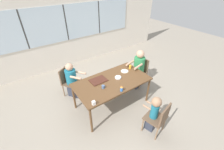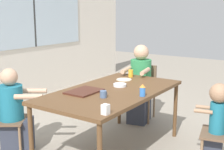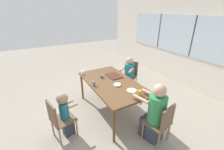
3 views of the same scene
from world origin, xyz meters
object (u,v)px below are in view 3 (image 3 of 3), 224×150
object	(u,v)px
person_man_blue_shirt	(129,75)
sippy_cup	(94,83)
person_toddler	(65,114)
chair_for_toddler	(58,118)
chair_for_woman_green_shirt	(162,122)
juice_glass	(139,93)
person_woman_green_shirt	(154,115)
chair_for_man_blue_shirt	(131,73)
coffee_mug	(102,77)
bowl_white_shallow	(117,85)
milk_carton_small	(82,73)

from	to	relation	value
person_man_blue_shirt	sippy_cup	distance (m)	1.56
person_toddler	chair_for_toddler	bearing A→B (deg)	-90.00
chair_for_woman_green_shirt	juice_glass	distance (m)	0.65
person_man_blue_shirt	sippy_cup	bearing A→B (deg)	79.48
chair_for_woman_green_shirt	chair_for_toddler	bearing A→B (deg)	135.08
juice_glass	person_woman_green_shirt	bearing A→B (deg)	8.84
person_toddler	sippy_cup	distance (m)	0.85
chair_for_man_blue_shirt	coffee_mug	xyz separation A→B (m)	(0.44, -1.20, 0.32)
bowl_white_shallow	chair_for_woman_green_shirt	bearing A→B (deg)	13.54
coffee_mug	chair_for_woman_green_shirt	bearing A→B (deg)	13.42
bowl_white_shallow	milk_carton_small	bearing A→B (deg)	-154.53
person_toddler	juice_glass	distance (m)	1.46
milk_carton_small	chair_for_woman_green_shirt	bearing A→B (deg)	19.33
chair_for_woman_green_shirt	bowl_white_shallow	xyz separation A→B (m)	(-1.10, -0.26, 0.30)
chair_for_man_blue_shirt	sippy_cup	size ratio (longest dim) A/B	6.27
juice_glass	person_man_blue_shirt	bearing A→B (deg)	151.47
chair_for_toddler	juice_glass	bearing A→B (deg)	60.24
bowl_white_shallow	person_toddler	bearing A→B (deg)	-87.36
person_toddler	sippy_cup	size ratio (longest dim) A/B	7.13
sippy_cup	milk_carton_small	world-z (taller)	sippy_cup
coffee_mug	sippy_cup	world-z (taller)	sippy_cup
chair_for_toddler	bowl_white_shallow	xyz separation A→B (m)	(-0.09, 1.32, 0.30)
chair_for_woman_green_shirt	chair_for_toddler	xyz separation A→B (m)	(-1.01, -1.58, 0.00)
chair_for_woman_green_shirt	milk_carton_small	distance (m)	2.21
person_toddler	milk_carton_small	bearing A→B (deg)	132.55
person_woman_green_shirt	sippy_cup	bearing A→B (deg)	107.50
chair_for_toddler	juice_glass	size ratio (longest dim) A/B	8.12
chair_for_man_blue_shirt	juice_glass	distance (m)	1.79
bowl_white_shallow	sippy_cup	bearing A→B (deg)	-118.42
sippy_cup	juice_glass	world-z (taller)	sippy_cup
person_toddler	juice_glass	xyz separation A→B (m)	(0.50, 1.34, 0.32)
person_woman_green_shirt	milk_carton_small	distance (m)	2.04
chair_for_man_blue_shirt	person_woman_green_shirt	distance (m)	2.08
chair_for_toddler	sippy_cup	world-z (taller)	sippy_cup
coffee_mug	sippy_cup	bearing A→B (deg)	-49.05
chair_for_toddler	chair_for_man_blue_shirt	bearing A→B (deg)	101.19
person_man_blue_shirt	milk_carton_small	world-z (taller)	person_man_blue_shirt
juice_glass	bowl_white_shallow	xyz separation A→B (m)	(-0.55, -0.17, -0.03)
chair_for_woman_green_shirt	milk_carton_small	bearing A→B (deg)	97.07
chair_for_man_blue_shirt	person_man_blue_shirt	bearing A→B (deg)	90.00
sippy_cup	person_woman_green_shirt	bearing A→B (deg)	29.76
person_woman_green_shirt	bowl_white_shallow	bearing A→B (deg)	91.49
chair_for_man_blue_shirt	chair_for_toddler	world-z (taller)	same
sippy_cup	juice_glass	distance (m)	1.00
milk_carton_small	sippy_cup	bearing A→B (deg)	1.10
person_toddler	bowl_white_shallow	xyz separation A→B (m)	(-0.05, 1.17, 0.28)
person_woman_green_shirt	person_man_blue_shirt	size ratio (longest dim) A/B	1.14
chair_for_toddler	coffee_mug	world-z (taller)	coffee_mug
chair_for_man_blue_shirt	bowl_white_shallow	world-z (taller)	chair_for_man_blue_shirt
chair_for_woman_green_shirt	person_man_blue_shirt	size ratio (longest dim) A/B	0.81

